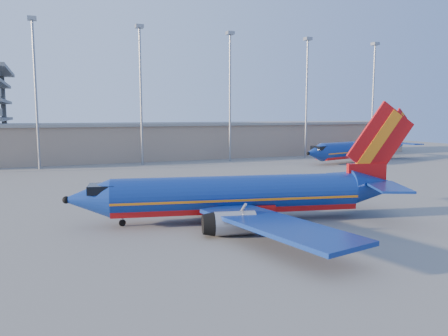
{
  "coord_description": "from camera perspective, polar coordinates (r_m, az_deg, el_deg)",
  "views": [
    {
      "loc": [
        -23.21,
        -45.16,
        10.71
      ],
      "look_at": [
        -3.13,
        4.64,
        4.0
      ],
      "focal_mm": 35.0,
      "sensor_mm": 36.0,
      "label": 1
    }
  ],
  "objects": [
    {
      "name": "aircraft_second",
      "position": [
        102.86,
        17.39,
        2.37
      ],
      "size": [
        34.93,
        16.63,
        12.07
      ],
      "rotation": [
        0.0,
        0.0,
        0.26
      ],
      "color": "navy",
      "rests_on": "ground"
    },
    {
      "name": "ground",
      "position": [
        51.89,
        5.15,
        -4.82
      ],
      "size": [
        220.0,
        220.0,
        0.0
      ],
      "primitive_type": "plane",
      "color": "slate",
      "rests_on": "ground"
    },
    {
      "name": "terminal_building",
      "position": [
        108.56,
        -4.12,
        3.73
      ],
      "size": [
        122.0,
        16.0,
        8.5
      ],
      "color": "gray",
      "rests_on": "ground"
    },
    {
      "name": "aircraft_main",
      "position": [
        43.7,
        2.67,
        -3.63
      ],
      "size": [
        35.08,
        33.4,
        12.01
      ],
      "rotation": [
        0.0,
        0.0,
        -0.21
      ],
      "color": "navy",
      "rests_on": "ground"
    },
    {
      "name": "light_mast_row",
      "position": [
        95.67,
        -4.84,
        11.2
      ],
      "size": [
        101.6,
        1.6,
        28.65
      ],
      "color": "gray",
      "rests_on": "ground"
    }
  ]
}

